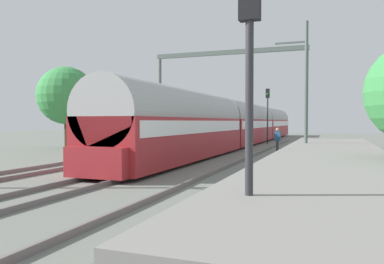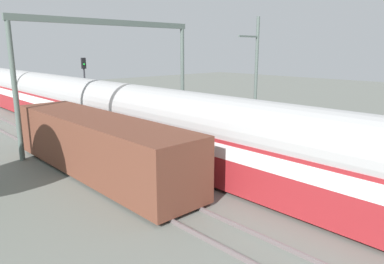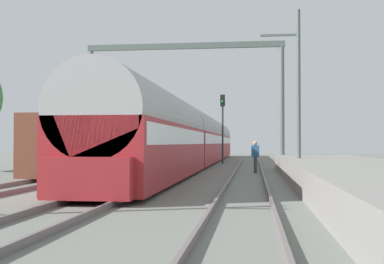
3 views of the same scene
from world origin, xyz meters
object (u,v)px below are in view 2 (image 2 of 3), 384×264
passenger_train (72,102)px  freight_car (98,145)px  railway_signal_far (85,81)px  catenary_gantry (112,56)px  person_crossing (199,125)px

passenger_train → freight_car: bearing=-109.6°
passenger_train → railway_signal_far: size_ratio=9.19×
railway_signal_far → catenary_gantry: 8.27m
freight_car → catenary_gantry: bearing=51.3°
catenary_gantry → person_crossing: bearing=-38.6°
passenger_train → catenary_gantry: bearing=-90.0°
freight_car → person_crossing: freight_car is taller
freight_car → catenary_gantry: (4.01, 5.00, 4.15)m
railway_signal_far → catenary_gantry: bearing=-103.9°
railway_signal_far → passenger_train: bearing=-142.4°
freight_car → railway_signal_far: bearing=65.0°
passenger_train → freight_car: passenger_train is taller
person_crossing → railway_signal_far: size_ratio=0.32×
passenger_train → catenary_gantry: (0.00, -6.25, 3.65)m
passenger_train → catenary_gantry: size_ratio=3.96×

